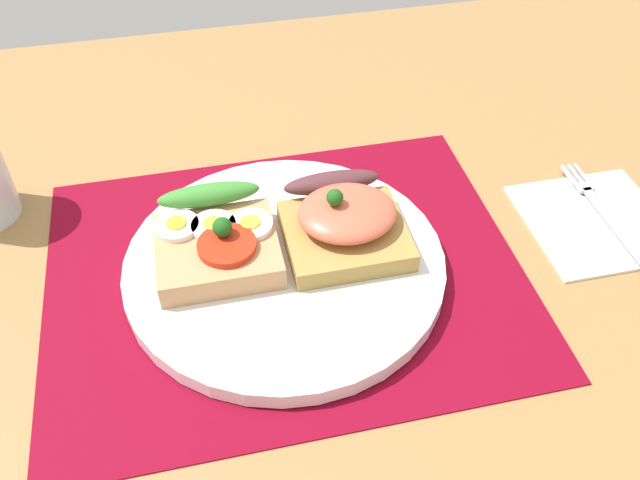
% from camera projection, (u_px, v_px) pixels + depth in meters
% --- Properties ---
extents(ground_plane, '(1.20, 0.90, 0.03)m').
position_uv_depth(ground_plane, '(286.00, 286.00, 0.58)').
color(ground_plane, '#9B7141').
extents(placemat, '(0.39, 0.31, 0.00)m').
position_uv_depth(placemat, '(285.00, 272.00, 0.57)').
color(placemat, maroon).
rests_on(placemat, ground_plane).
extents(plate, '(0.26, 0.26, 0.01)m').
position_uv_depth(plate, '(285.00, 265.00, 0.57)').
color(plate, white).
rests_on(plate, placemat).
extents(sandwich_egg_tomato, '(0.10, 0.10, 0.04)m').
position_uv_depth(sandwich_egg_tomato, '(217.00, 240.00, 0.55)').
color(sandwich_egg_tomato, tan).
rests_on(sandwich_egg_tomato, plate).
extents(sandwich_salmon, '(0.10, 0.11, 0.05)m').
position_uv_depth(sandwich_salmon, '(344.00, 221.00, 0.56)').
color(sandwich_salmon, '#A98743').
rests_on(sandwich_salmon, plate).
extents(napkin, '(0.12, 0.13, 0.01)m').
position_uv_depth(napkin, '(594.00, 217.00, 0.62)').
color(napkin, white).
rests_on(napkin, ground_plane).
extents(fork, '(0.02, 0.15, 0.00)m').
position_uv_depth(fork, '(603.00, 211.00, 0.62)').
color(fork, '#B7B7BC').
rests_on(fork, napkin).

